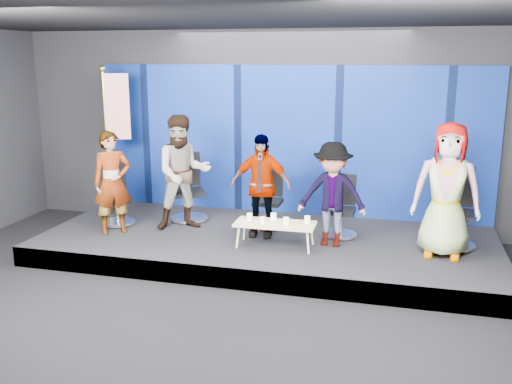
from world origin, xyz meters
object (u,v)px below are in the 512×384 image
mug_b (263,220)px  panelist_e (447,190)px  panelist_b (183,173)px  mug_c (274,217)px  chair_e (454,221)px  chair_c (268,207)px  mug_a (250,217)px  chair_d (341,216)px  coffee_table (275,225)px  flag_stand (114,136)px  chair_a (117,204)px  panelist_a (112,183)px  panelist_c (261,186)px  panelist_d (332,194)px  mug_d (286,221)px  chair_b (189,198)px

mug_b → panelist_e: bearing=6.2°
panelist_b → mug_c: panelist_b is taller
mug_c → chair_e: bearing=12.3°
chair_c → mug_a: size_ratio=9.91×
chair_d → coffee_table: size_ratio=0.80×
mug_a → mug_c: size_ratio=0.93×
mug_a → chair_e: bearing=12.3°
chair_e → mug_a: bearing=-162.7°
panelist_e → mug_b: size_ratio=20.35×
flag_stand → chair_a: bearing=-90.4°
panelist_b → mug_c: 1.71m
chair_c → panelist_e: 2.88m
chair_a → chair_e: (5.37, 0.23, 0.05)m
panelist_b → mug_a: bearing=-50.0°
panelist_a → mug_b: 2.48m
panelist_b → panelist_c: (1.30, -0.06, -0.12)m
mug_a → mug_c: bearing=12.6°
mug_b → flag_stand: flag_stand is taller
panelist_d → coffee_table: panelist_d is taller
panelist_e → chair_e: bearing=74.9°
coffee_table → mug_c: mug_c is taller
chair_e → mug_b: 2.82m
panelist_c → mug_b: 0.67m
chair_a → mug_b: (2.65, -0.53, 0.08)m
panelist_d → mug_c: panelist_d is taller
mug_c → mug_b: bearing=-122.8°
panelist_d → flag_stand: size_ratio=0.60×
panelist_c → mug_c: (0.28, -0.33, -0.39)m
mug_b → panelist_a: bearing=178.3°
coffee_table → mug_c: 0.17m
chair_a → mug_b: chair_a is taller
mug_b → mug_c: size_ratio=0.86×
chair_a → mug_d: chair_a is taller
panelist_a → mug_c: panelist_a is taller
chair_b → panelist_b: (0.12, -0.49, 0.55)m
chair_e → flag_stand: bearing=-179.6°
chair_a → chair_b: 1.20m
chair_d → panelist_e: bearing=-19.3°
panelist_a → panelist_c: panelist_a is taller
chair_a → panelist_e: 5.24m
panelist_d → mug_d: (-0.61, -0.34, -0.36)m
panelist_e → panelist_c: bearing=179.8°
panelist_e → coffee_table: size_ratio=1.58×
coffee_table → mug_c: bearing=112.9°
mug_d → flag_stand: flag_stand is taller
mug_b → panelist_c: bearing=107.4°
panelist_c → panelist_e: panelist_e is taller
panelist_c → mug_a: 0.57m
chair_b → chair_d: bearing=-34.5°
panelist_d → panelist_c: bearing=172.2°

